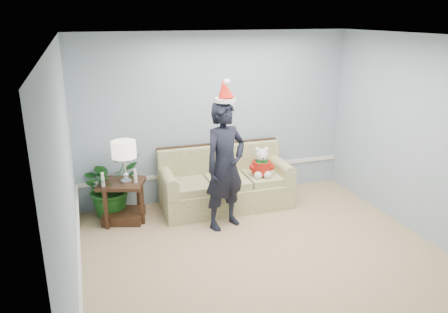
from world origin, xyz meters
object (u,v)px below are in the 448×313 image
at_px(houseplant, 110,185).
at_px(teddy_bear, 262,166).
at_px(side_table, 123,205).
at_px(man, 225,166).
at_px(table_lamp, 124,151).
at_px(sofa, 225,185).

height_order(houseplant, teddy_bear, same).
height_order(side_table, man, man).
xyz_separation_m(table_lamp, man, (1.31, -0.60, -0.17)).
xyz_separation_m(houseplant, teddy_bear, (2.30, -0.39, 0.19)).
distance_m(man, teddy_bear, 0.95).
relative_size(sofa, teddy_bear, 4.23).
relative_size(sofa, side_table, 2.65).
height_order(table_lamp, teddy_bear, table_lamp).
xyz_separation_m(side_table, table_lamp, (0.07, -0.04, 0.85)).
xyz_separation_m(table_lamp, houseplant, (-0.21, 0.30, -0.60)).
xyz_separation_m(houseplant, man, (1.52, -0.89, 0.43)).
xyz_separation_m(sofa, houseplant, (-1.75, 0.21, 0.15)).
bearing_deg(man, houseplant, 129.19).
distance_m(table_lamp, man, 1.45).
bearing_deg(houseplant, man, -30.41).
distance_m(houseplant, teddy_bear, 2.34).
bearing_deg(houseplant, teddy_bear, -9.75).
xyz_separation_m(side_table, man, (1.38, -0.63, 0.68)).
height_order(sofa, table_lamp, table_lamp).
relative_size(table_lamp, teddy_bear, 1.29).
bearing_deg(man, sofa, 51.10).
height_order(houseplant, man, man).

